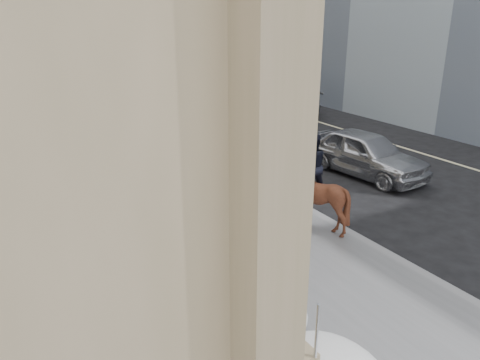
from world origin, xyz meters
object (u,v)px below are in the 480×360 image
mounted_horse_left (193,217)px  car_grey (286,98)px  mounted_horse_right (313,191)px  car_silver (365,153)px  pedestrian (220,196)px

mounted_horse_left → car_grey: size_ratio=0.54×
mounted_horse_right → car_grey: (8.83, 13.68, -0.43)m
car_silver → pedestrian: bearing=-173.8°
mounted_horse_right → car_silver: bearing=-133.8°
mounted_horse_right → car_grey: size_ratio=0.51×
mounted_horse_right → car_grey: mounted_horse_right is taller
mounted_horse_right → car_silver: (4.59, 2.77, -0.35)m
mounted_horse_right → pedestrian: 2.45m
mounted_horse_right → car_silver: size_ratio=0.54×
mounted_horse_right → pedestrian: mounted_horse_right is taller
mounted_horse_left → mounted_horse_right: size_ratio=1.07×
car_silver → car_grey: size_ratio=0.95×
mounted_horse_left → car_grey: bearing=-119.5°
mounted_horse_right → car_grey: 16.29m
pedestrian → car_grey: bearing=43.2°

